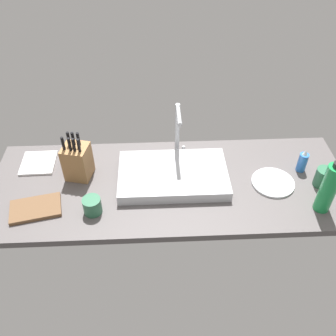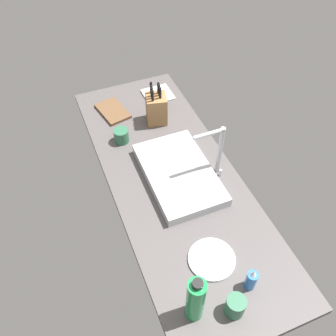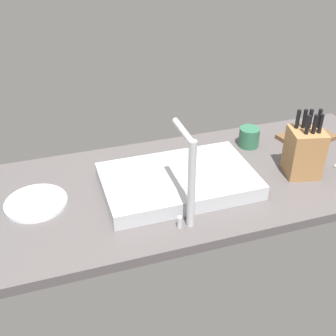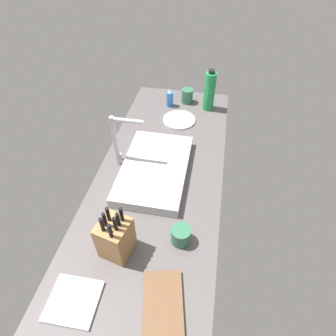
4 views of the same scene
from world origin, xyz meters
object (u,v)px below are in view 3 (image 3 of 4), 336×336
at_px(ceramic_cup, 249,137).
at_px(knife_block, 304,151).
at_px(cutting_board, 307,137).
at_px(faucet, 189,174).
at_px(sink_basin, 178,181).
at_px(dinner_plate, 36,203).

bearing_deg(ceramic_cup, knife_block, 110.05).
height_order(knife_block, cutting_board, knife_block).
bearing_deg(faucet, sink_basin, -100.14).
relative_size(cutting_board, ceramic_cup, 2.71).
bearing_deg(faucet, dinner_plate, -27.84).
bearing_deg(faucet, knife_block, -164.81).
relative_size(faucet, dinner_plate, 1.46).
xyz_separation_m(knife_block, ceramic_cup, (0.09, -0.25, -0.05)).
distance_m(faucet, dinner_plate, 0.54).
relative_size(faucet, cutting_board, 1.34).
relative_size(sink_basin, faucet, 1.76).
distance_m(faucet, cutting_board, 0.77).
height_order(cutting_board, ceramic_cup, ceramic_cup).
height_order(faucet, cutting_board, faucet).
xyz_separation_m(faucet, knife_block, (-0.49, -0.13, -0.09)).
bearing_deg(sink_basin, cutting_board, -164.95).
bearing_deg(dinner_plate, sink_basin, 173.88).
bearing_deg(ceramic_cup, sink_basin, 27.51).
distance_m(sink_basin, dinner_plate, 0.49).
bearing_deg(faucet, cutting_board, -151.85).
height_order(sink_basin, knife_block, knife_block).
bearing_deg(sink_basin, faucet, 79.86).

